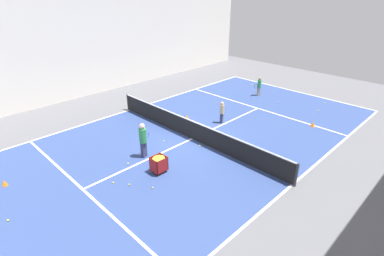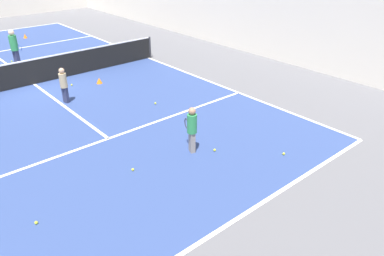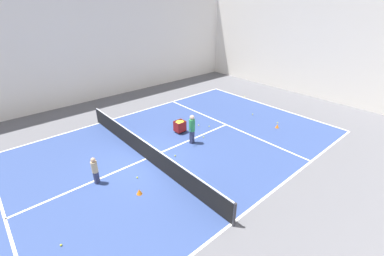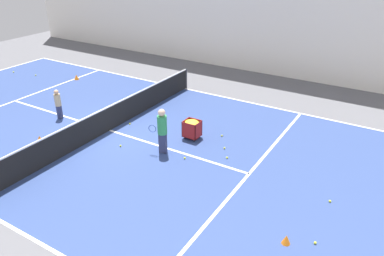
% 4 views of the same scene
% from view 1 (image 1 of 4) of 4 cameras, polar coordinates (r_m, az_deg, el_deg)
% --- Properties ---
extents(ground_plane, '(34.25, 34.25, 0.00)m').
position_cam_1_polar(ground_plane, '(15.18, 0.00, -2.08)').
color(ground_plane, '#5B5B60').
extents(court_playing_area, '(11.03, 21.47, 0.00)m').
position_cam_1_polar(court_playing_area, '(15.18, 0.00, -2.07)').
color(court_playing_area, navy).
rests_on(court_playing_area, ground).
extents(line_baseline_near, '(11.03, 0.10, 0.00)m').
position_cam_1_polar(line_baseline_near, '(23.46, 18.98, 6.66)').
color(line_baseline_near, white).
rests_on(line_baseline_near, ground).
extents(line_sideline_left, '(0.10, 21.47, 0.00)m').
position_cam_1_polar(line_sideline_left, '(12.48, 18.53, -10.22)').
color(line_sideline_left, white).
rests_on(line_sideline_left, ground).
extents(line_sideline_right, '(0.10, 21.47, 0.00)m').
position_cam_1_polar(line_sideline_right, '(19.12, -11.81, 3.37)').
color(line_sideline_right, white).
rests_on(line_sideline_right, ground).
extents(line_service_near, '(11.03, 0.10, 0.00)m').
position_cam_1_polar(line_service_near, '(19.43, 12.41, 3.69)').
color(line_service_near, white).
rests_on(line_service_near, ground).
extents(line_service_far, '(11.03, 0.10, 0.00)m').
position_cam_1_polar(line_service_far, '(12.35, -20.11, -10.93)').
color(line_service_far, white).
rests_on(line_service_far, ground).
extents(line_centre_service, '(0.10, 11.81, 0.00)m').
position_cam_1_polar(line_centre_service, '(15.17, 0.00, -2.06)').
color(line_centre_service, white).
rests_on(line_centre_service, ground).
extents(hall_enclosure_right, '(0.15, 30.55, 7.41)m').
position_cam_1_polar(hall_enclosure_right, '(21.94, -19.52, 15.38)').
color(hall_enclosure_right, silver).
rests_on(hall_enclosure_right, ground).
extents(tennis_net, '(11.33, 0.10, 1.01)m').
position_cam_1_polar(tennis_net, '(14.94, 0.00, -0.29)').
color(tennis_net, '#2D2D33').
rests_on(tennis_net, ground).
extents(player_near_baseline, '(0.34, 0.62, 1.31)m').
position_cam_1_polar(player_near_baseline, '(21.59, 12.67, 7.96)').
color(player_near_baseline, gray).
rests_on(player_near_baseline, ground).
extents(coach_at_net, '(0.40, 0.66, 1.65)m').
position_cam_1_polar(coach_at_net, '(13.37, -9.32, -1.90)').
color(coach_at_net, '#2D3351').
rests_on(coach_at_net, ground).
extents(child_midcourt, '(0.31, 0.31, 1.27)m').
position_cam_1_polar(child_midcourt, '(16.74, 5.71, 3.26)').
color(child_midcourt, '#2D3351').
rests_on(child_midcourt, ground).
extents(ball_cart, '(0.52, 0.59, 0.73)m').
position_cam_1_polar(ball_cart, '(12.40, -6.37, -6.33)').
color(ball_cart, maroon).
rests_on(ball_cart, ground).
extents(training_cone_0, '(0.26, 0.26, 0.26)m').
position_cam_1_polar(training_cone_0, '(17.75, 22.03, 0.67)').
color(training_cone_0, orange).
rests_on(training_cone_0, ground).
extents(training_cone_1, '(0.23, 0.23, 0.23)m').
position_cam_1_polar(training_cone_1, '(17.44, -1.02, 2.15)').
color(training_cone_1, orange).
rests_on(training_cone_1, ground).
extents(training_cone_2, '(0.22, 0.22, 0.25)m').
position_cam_1_polar(training_cone_2, '(13.82, -32.14, -8.82)').
color(training_cone_2, orange).
rests_on(training_cone_2, ground).
extents(tennis_ball_0, '(0.07, 0.07, 0.07)m').
position_cam_1_polar(tennis_ball_0, '(11.75, -7.51, -11.21)').
color(tennis_ball_0, yellow).
rests_on(tennis_ball_0, ground).
extents(tennis_ball_1, '(0.07, 0.07, 0.07)m').
position_cam_1_polar(tennis_ball_1, '(20.13, 22.96, 3.07)').
color(tennis_ball_1, yellow).
rests_on(tennis_ball_1, ground).
extents(tennis_ball_2, '(0.07, 0.07, 0.07)m').
position_cam_1_polar(tennis_ball_2, '(21.60, 23.97, 4.35)').
color(tennis_ball_2, yellow).
rests_on(tennis_ball_2, ground).
extents(tennis_ball_4, '(0.07, 0.07, 0.07)m').
position_cam_1_polar(tennis_ball_4, '(24.12, 11.32, 8.13)').
color(tennis_ball_4, yellow).
rests_on(tennis_ball_4, ground).
extents(tennis_ball_6, '(0.07, 0.07, 0.07)m').
position_cam_1_polar(tennis_ball_6, '(14.45, 1.45, -3.42)').
color(tennis_ball_6, yellow).
rests_on(tennis_ball_6, ground).
extents(tennis_ball_7, '(0.07, 0.07, 0.07)m').
position_cam_1_polar(tennis_ball_7, '(19.92, 4.56, 4.86)').
color(tennis_ball_7, yellow).
rests_on(tennis_ball_7, ground).
extents(tennis_ball_8, '(0.07, 0.07, 0.07)m').
position_cam_1_polar(tennis_ball_8, '(22.37, 12.04, 6.70)').
color(tennis_ball_8, yellow).
rests_on(tennis_ball_8, ground).
extents(tennis_ball_9, '(0.07, 0.07, 0.07)m').
position_cam_1_polar(tennis_ball_9, '(12.07, -11.88, -10.50)').
color(tennis_ball_9, yellow).
rests_on(tennis_ball_9, ground).
extents(tennis_ball_10, '(0.07, 0.07, 0.07)m').
position_cam_1_polar(tennis_ball_10, '(20.79, 16.14, 4.80)').
color(tennis_ball_10, yellow).
rests_on(tennis_ball_10, ground).
extents(tennis_ball_11, '(0.07, 0.07, 0.07)m').
position_cam_1_polar(tennis_ball_11, '(14.94, -5.41, -2.50)').
color(tennis_ball_11, yellow).
rests_on(tennis_ball_11, ground).
extents(tennis_ball_12, '(0.07, 0.07, 0.07)m').
position_cam_1_polar(tennis_ball_12, '(12.31, -14.80, -10.04)').
color(tennis_ball_12, yellow).
rests_on(tennis_ball_12, ground).
extents(tennis_ball_13, '(0.07, 0.07, 0.07)m').
position_cam_1_polar(tennis_ball_13, '(16.55, 0.15, 0.51)').
color(tennis_ball_13, yellow).
rests_on(tennis_ball_13, ground).
extents(tennis_ball_14, '(0.07, 0.07, 0.07)m').
position_cam_1_polar(tennis_ball_14, '(11.95, -31.66, -14.74)').
color(tennis_ball_14, yellow).
rests_on(tennis_ball_14, ground).
extents(tennis_ball_15, '(0.07, 0.07, 0.07)m').
position_cam_1_polar(tennis_ball_15, '(13.38, -12.09, -6.62)').
color(tennis_ball_15, yellow).
rests_on(tennis_ball_15, ground).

